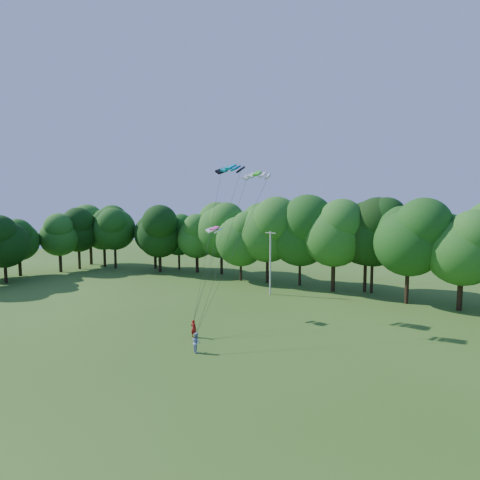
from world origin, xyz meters
The scene contains 9 objects.
ground centered at (0.00, 0.00, 0.00)m, with size 160.00×160.00×0.00m, color #315717.
utility_pole centered at (-3.80, 29.39, 4.20)m, with size 1.62×0.39×8.17m.
kite_flyer_left centered at (-2.40, 11.62, 0.77)m, with size 0.56×0.37×1.54m, color maroon.
kite_flyer_right centered at (-0.14, 9.05, 0.78)m, with size 0.76×0.59×1.56m, color #9BAAD7.
kite_teal centered at (-3.94, 20.18, 15.47)m, with size 3.06×1.41×0.67m.
kite_green centered at (0.38, 17.97, 14.43)m, with size 2.73×1.50×0.58m.
kite_pink centered at (-4.75, 18.23, 9.09)m, with size 1.95×1.21×0.40m.
tree_back_west centered at (-26.38, 38.21, 7.28)m, with size 8.02×8.02×11.66m.
tree_back_center centered at (6.41, 37.06, 8.28)m, with size 9.12×9.12×13.26m.
Camera 1 is at (17.27, -13.44, 11.32)m, focal length 28.00 mm.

